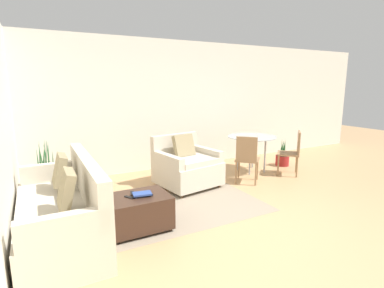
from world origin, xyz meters
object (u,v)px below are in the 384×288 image
(potted_plant_small, at_px, (282,158))
(tv_remote_secondary, at_px, (132,193))
(couch, at_px, (63,213))
(side_table, at_px, (80,172))
(book_stack, at_px, (142,194))
(armchair, at_px, (186,166))
(potted_plant, at_px, (48,186))
(ottoman, at_px, (138,211))
(tv_remote_primary, at_px, (130,197))
(picture_frame, at_px, (79,156))
(dining_chair_near_right, at_px, (293,150))
(dining_table, at_px, (252,141))
(dining_chair_near_left, at_px, (247,156))

(potted_plant_small, bearing_deg, tv_remote_secondary, -161.45)
(couch, height_order, side_table, couch)
(tv_remote_secondary, bearing_deg, book_stack, -60.64)
(armchair, height_order, potted_plant, potted_plant)
(ottoman, bearing_deg, potted_plant_small, 20.27)
(tv_remote_secondary, height_order, side_table, side_table)
(book_stack, distance_m, side_table, 1.71)
(tv_remote_primary, relative_size, side_table, 0.26)
(ottoman, height_order, tv_remote_primary, tv_remote_primary)
(tv_remote_primary, distance_m, picture_frame, 1.66)
(potted_plant, distance_m, dining_chair_near_right, 4.58)
(book_stack, height_order, tv_remote_secondary, book_stack)
(dining_chair_near_right, bearing_deg, side_table, 168.98)
(dining_table, xyz_separation_m, dining_chair_near_right, (0.59, -0.59, -0.14))
(ottoman, height_order, dining_chair_near_right, dining_chair_near_right)
(couch, distance_m, dining_chair_near_right, 4.44)
(side_table, bearing_deg, ottoman, -73.45)
(side_table, bearing_deg, potted_plant, 177.71)
(dining_chair_near_right, bearing_deg, ottoman, -166.99)
(book_stack, relative_size, dining_chair_near_right, 0.28)
(potted_plant_small, bearing_deg, dining_table, -178.20)
(couch, height_order, tv_remote_secondary, couch)
(dining_chair_near_right, relative_size, potted_plant_small, 1.45)
(ottoman, xyz_separation_m, tv_remote_primary, (-0.11, -0.01, 0.21))
(dining_chair_near_left, bearing_deg, picture_frame, 164.61)
(book_stack, xyz_separation_m, dining_chair_near_left, (2.31, 0.85, 0.05))
(dining_table, relative_size, potted_plant_small, 1.64)
(couch, xyz_separation_m, dining_chair_near_right, (4.39, 0.62, 0.19))
(picture_frame, distance_m, dining_chair_near_right, 4.08)
(potted_plant_small, bearing_deg, dining_chair_near_right, -119.16)
(picture_frame, bearing_deg, armchair, -12.06)
(book_stack, relative_size, tv_remote_primary, 1.68)
(dining_chair_near_right, bearing_deg, tv_remote_primary, -167.22)
(potted_plant, height_order, potted_plant_small, potted_plant)
(dining_chair_near_right, bearing_deg, book_stack, -166.31)
(armchair, height_order, ottoman, armchair)
(armchair, relative_size, side_table, 1.93)
(tv_remote_secondary, height_order, dining_table, dining_table)
(armchair, height_order, side_table, armchair)
(armchair, relative_size, tv_remote_secondary, 7.57)
(ottoman, distance_m, tv_remote_secondary, 0.24)
(dining_chair_near_left, xyz_separation_m, dining_chair_near_right, (1.17, 0.00, 0.00))
(ottoman, xyz_separation_m, tv_remote_secondary, (-0.04, 0.12, 0.21))
(book_stack, xyz_separation_m, dining_table, (2.89, 1.43, 0.19))
(book_stack, distance_m, dining_chair_near_right, 3.58)
(tv_remote_primary, xyz_separation_m, potted_plant, (-0.86, 1.62, -0.22))
(book_stack, distance_m, picture_frame, 1.72)
(potted_plant_small, bearing_deg, book_stack, -159.07)
(tv_remote_primary, height_order, picture_frame, picture_frame)
(picture_frame, distance_m, dining_chair_near_left, 2.94)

